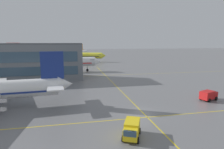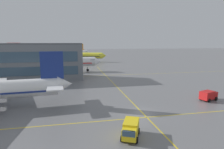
% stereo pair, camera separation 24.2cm
% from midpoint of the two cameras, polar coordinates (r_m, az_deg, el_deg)
% --- Properties ---
extents(ground_plane, '(600.00, 600.00, 0.00)m').
position_cam_midpoint_polar(ground_plane, '(34.82, 9.36, -11.36)').
color(ground_plane, slate).
extents(airliner_second_row, '(39.14, 33.76, 12.18)m').
position_cam_midpoint_polar(airliner_second_row, '(82.22, -17.10, 3.55)').
color(airliner_second_row, white).
rests_on(airliner_second_row, ground).
extents(airliner_third_row, '(36.25, 31.01, 11.58)m').
position_cam_midpoint_polar(airliner_third_row, '(123.02, -10.41, 5.66)').
color(airliner_third_row, yellow).
rests_on(airliner_third_row, ground).
extents(airliner_far_left_stand, '(34.76, 30.01, 10.82)m').
position_cam_midpoint_polar(airliner_far_left_stand, '(165.83, -12.74, 6.52)').
color(airliner_far_left_stand, white).
rests_on(airliner_far_left_stand, ground).
extents(airliner_far_right_stand, '(33.95, 29.08, 10.55)m').
position_cam_midpoint_polar(airliner_far_right_stand, '(203.09, -12.86, 7.05)').
color(airliner_far_right_stand, orange).
rests_on(airliner_far_right_stand, ground).
extents(taxiway_markings, '(169.15, 90.66, 0.01)m').
position_cam_midpoint_polar(taxiway_markings, '(51.81, 2.01, -4.15)').
color(taxiway_markings, yellow).
rests_on(taxiway_markings, ground).
extents(service_truck_red_van, '(4.49, 3.24, 2.10)m').
position_cam_midpoint_polar(service_truck_red_van, '(46.07, 27.21, -5.53)').
color(service_truck_red_van, red).
rests_on(service_truck_red_van, ground).
extents(service_truck_catering, '(3.42, 4.50, 2.10)m').
position_cam_midpoint_polar(service_truck_catering, '(26.07, 5.92, -15.98)').
color(service_truck_catering, yellow).
rests_on(service_truck_catering, ground).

